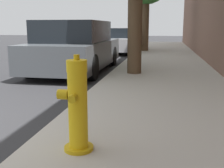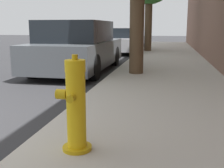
% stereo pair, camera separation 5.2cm
% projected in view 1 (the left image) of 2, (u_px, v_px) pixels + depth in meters
% --- Properties ---
extents(sidewalk_slab, '(2.75, 40.00, 0.15)m').
position_uv_depth(sidewalk_slab, '(162.00, 148.00, 2.91)').
color(sidewalk_slab, '#B7B2A8').
rests_on(sidewalk_slab, ground_plane).
extents(fire_hydrant, '(0.33, 0.34, 0.92)m').
position_uv_depth(fire_hydrant, '(77.00, 107.00, 2.62)').
color(fire_hydrant, '#C39C11').
rests_on(fire_hydrant, sidewalk_slab).
extents(parked_car_near, '(1.87, 4.48, 1.48)m').
position_uv_depth(parked_car_near, '(76.00, 47.00, 8.31)').
color(parked_car_near, '#4C5156').
rests_on(parked_car_near, ground_plane).
extents(parked_car_mid, '(1.77, 4.23, 1.25)m').
position_uv_depth(parked_car_mid, '(117.00, 41.00, 14.40)').
color(parked_car_mid, '#B7B7BC').
rests_on(parked_car_mid, ground_plane).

